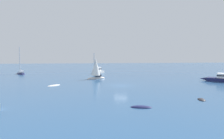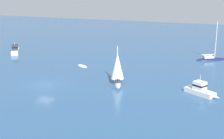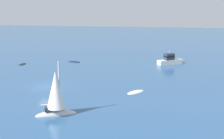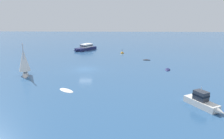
{
  "view_description": "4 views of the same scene",
  "coord_description": "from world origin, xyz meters",
  "px_view_note": "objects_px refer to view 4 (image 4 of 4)",
  "views": [
    {
      "loc": [
        -41.92,
        5.98,
        6.51
      ],
      "look_at": [
        9.43,
        0.71,
        2.29
      ],
      "focal_mm": 35.96,
      "sensor_mm": 36.0,
      "label": 1
    },
    {
      "loc": [
        26.13,
        -45.04,
        16.73
      ],
      "look_at": [
        9.33,
        5.74,
        1.86
      ],
      "focal_mm": 54.57,
      "sensor_mm": 36.0,
      "label": 2
    },
    {
      "loc": [
        45.15,
        14.74,
        13.61
      ],
      "look_at": [
        -4.34,
        8.8,
        1.76
      ],
      "focal_mm": 54.5,
      "sensor_mm": 36.0,
      "label": 3
    },
    {
      "loc": [
        -6.61,
        45.15,
        12.04
      ],
      "look_at": [
        -5.71,
        7.54,
        2.01
      ],
      "focal_mm": 36.55,
      "sensor_mm": 36.0,
      "label": 4
    }
  ],
  "objects_px": {
    "ketch": "(24,64)",
    "skiff_1": "(168,70)",
    "tender": "(147,60)",
    "channel_buoy": "(122,53)",
    "cabin_cruiser": "(86,47)",
    "powerboat": "(203,102)",
    "skiff": "(66,91)"
  },
  "relations": [
    {
      "from": "ketch",
      "to": "channel_buoy",
      "type": "distance_m",
      "value": 28.91
    },
    {
      "from": "tender",
      "to": "channel_buoy",
      "type": "distance_m",
      "value": 10.34
    },
    {
      "from": "ketch",
      "to": "channel_buoy",
      "type": "xyz_separation_m",
      "value": [
        -18.63,
        -22.0,
        -2.2
      ]
    },
    {
      "from": "channel_buoy",
      "to": "powerboat",
      "type": "bearing_deg",
      "value": 104.8
    },
    {
      "from": "powerboat",
      "to": "skiff_1",
      "type": "xyz_separation_m",
      "value": [
        0.52,
        -18.21,
        -0.73
      ]
    },
    {
      "from": "cabin_cruiser",
      "to": "tender",
      "type": "xyz_separation_m",
      "value": [
        -16.7,
        13.81,
        -0.74
      ]
    },
    {
      "from": "ketch",
      "to": "tender",
      "type": "relative_size",
      "value": 3.1
    },
    {
      "from": "skiff_1",
      "to": "tender",
      "type": "bearing_deg",
      "value": 32.99
    },
    {
      "from": "ketch",
      "to": "skiff_1",
      "type": "xyz_separation_m",
      "value": [
        -27.57,
        -4.41,
        -2.21
      ]
    },
    {
      "from": "skiff",
      "to": "channel_buoy",
      "type": "xyz_separation_m",
      "value": [
        -9.05,
        -30.27,
        0.0
      ]
    },
    {
      "from": "powerboat",
      "to": "channel_buoy",
      "type": "height_order",
      "value": "powerboat"
    },
    {
      "from": "cabin_cruiser",
      "to": "ketch",
      "type": "height_order",
      "value": "ketch"
    },
    {
      "from": "cabin_cruiser",
      "to": "tender",
      "type": "distance_m",
      "value": 21.68
    },
    {
      "from": "channel_buoy",
      "to": "skiff",
      "type": "bearing_deg",
      "value": 73.35
    },
    {
      "from": "tender",
      "to": "channel_buoy",
      "type": "xyz_separation_m",
      "value": [
        5.76,
        -8.59,
        0.0
      ]
    },
    {
      "from": "tender",
      "to": "channel_buoy",
      "type": "relative_size",
      "value": 1.36
    },
    {
      "from": "tender",
      "to": "skiff",
      "type": "bearing_deg",
      "value": 68.1
    },
    {
      "from": "ketch",
      "to": "skiff_1",
      "type": "bearing_deg",
      "value": 77.99
    },
    {
      "from": "cabin_cruiser",
      "to": "skiff_1",
      "type": "distance_m",
      "value": 30.27
    },
    {
      "from": "cabin_cruiser",
      "to": "skiff",
      "type": "relative_size",
      "value": 2.58
    },
    {
      "from": "powerboat",
      "to": "channel_buoy",
      "type": "xyz_separation_m",
      "value": [
        9.46,
        -35.8,
        -0.73
      ]
    },
    {
      "from": "tender",
      "to": "skiff_1",
      "type": "relative_size",
      "value": 0.79
    },
    {
      "from": "ketch",
      "to": "skiff_1",
      "type": "height_order",
      "value": "ketch"
    },
    {
      "from": "skiff",
      "to": "tender",
      "type": "height_order",
      "value": "tender"
    },
    {
      "from": "powerboat",
      "to": "skiff",
      "type": "relative_size",
      "value": 1.86
    },
    {
      "from": "tender",
      "to": "skiff_1",
      "type": "xyz_separation_m",
      "value": [
        -3.19,
        9.0,
        0.0
      ]
    },
    {
      "from": "powerboat",
      "to": "tender",
      "type": "relative_size",
      "value": 2.63
    },
    {
      "from": "powerboat",
      "to": "tender",
      "type": "height_order",
      "value": "powerboat"
    },
    {
      "from": "channel_buoy",
      "to": "cabin_cruiser",
      "type": "bearing_deg",
      "value": -25.5
    },
    {
      "from": "powerboat",
      "to": "cabin_cruiser",
      "type": "relative_size",
      "value": 0.72
    },
    {
      "from": "skiff",
      "to": "channel_buoy",
      "type": "distance_m",
      "value": 31.59
    },
    {
      "from": "channel_buoy",
      "to": "tender",
      "type": "bearing_deg",
      "value": 123.82
    }
  ]
}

